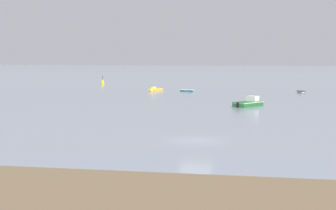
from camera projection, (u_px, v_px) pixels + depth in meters
name	position (u px, v px, depth m)	size (l,w,h in m)	color
ground_plane	(196.00, 141.00, 42.85)	(800.00, 800.00, 0.00)	gray
motorboat_moored_0	(154.00, 90.00, 105.17)	(2.45, 4.35, 1.42)	gold
rowboat_moored_2	(187.00, 91.00, 104.35)	(3.24, 2.19, 0.49)	#197084
rowboat_moored_3	(301.00, 92.00, 100.55)	(1.78, 3.49, 0.53)	white
motorboat_moored_1	(252.00, 104.00, 73.21)	(4.33, 5.47, 2.01)	#23602D
channel_buoy	(103.00, 83.00, 131.22)	(0.90, 0.90, 2.30)	gold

